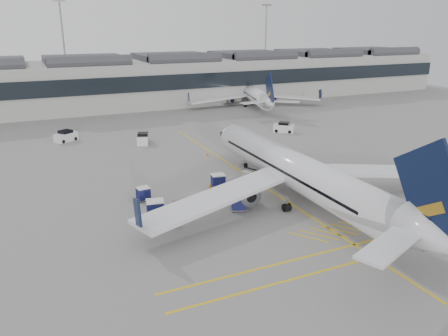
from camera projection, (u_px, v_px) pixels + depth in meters
name	position (u px, v px, depth m)	size (l,w,h in m)	color
ground	(213.00, 222.00, 45.07)	(220.00, 220.00, 0.00)	gray
terminal	(95.00, 83.00, 105.30)	(200.00, 20.45, 12.40)	#9E9E99
light_masts	(77.00, 45.00, 114.19)	(113.00, 0.60, 25.45)	slate
apron_markings	(252.00, 179.00, 57.66)	(0.25, 60.00, 0.01)	gold
airliner_main	(299.00, 173.00, 49.45)	(40.06, 43.76, 11.64)	silver
airliner_far	(253.00, 94.00, 109.21)	(32.80, 36.29, 9.85)	silver
belt_loader	(252.00, 177.00, 56.88)	(4.66, 3.01, 1.86)	#BAB7B1
baggage_cart_a	(239.00, 202.00, 47.64)	(2.05, 1.89, 1.75)	gray
baggage_cart_b	(218.00, 181.00, 54.02)	(1.95, 1.69, 1.83)	gray
baggage_cart_c	(155.00, 209.00, 45.56)	(2.20, 1.93, 2.02)	gray
baggage_cart_d	(143.00, 193.00, 50.38)	(1.68, 1.45, 1.59)	gray
ramp_agent_a	(210.00, 191.00, 51.38)	(0.57, 0.38, 1.57)	orange
ramp_agent_b	(248.00, 198.00, 49.30)	(0.77, 0.60, 1.58)	orange
pushback_tug	(180.00, 207.00, 47.32)	(2.34, 1.56, 1.25)	#5B5C4E
safety_cone_nose	(207.00, 154.00, 67.76)	(0.39, 0.39, 0.54)	#F24C0A
safety_cone_engine	(291.00, 186.00, 54.47)	(0.39, 0.39, 0.55)	#F24C0A
service_van_left	(66.00, 136.00, 76.12)	(4.23, 3.63, 1.95)	silver
service_van_mid	(143.00, 139.00, 74.58)	(2.96, 4.08, 1.89)	silver
service_van_right	(284.00, 128.00, 82.60)	(4.08, 3.91, 1.94)	silver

